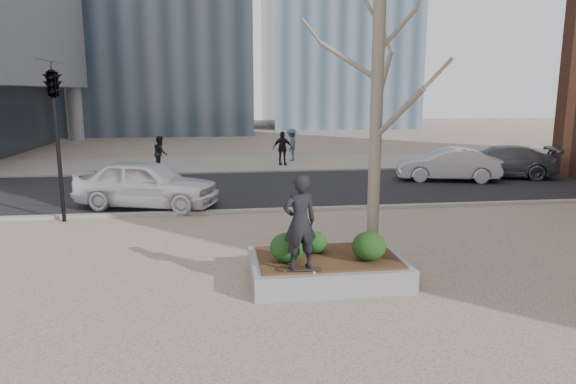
{
  "coord_description": "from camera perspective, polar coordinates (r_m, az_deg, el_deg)",
  "views": [
    {
      "loc": [
        -1.07,
        -9.44,
        3.65
      ],
      "look_at": [
        0.5,
        2.0,
        1.4
      ],
      "focal_mm": 32.0,
      "sensor_mm": 36.0,
      "label": 1
    }
  ],
  "objects": [
    {
      "name": "ground",
      "position": [
        10.18,
        -1.28,
        -9.99
      ],
      "size": [
        120.0,
        120.0,
        0.0
      ],
      "primitive_type": "plane",
      "color": "tan",
      "rests_on": "ground"
    },
    {
      "name": "street",
      "position": [
        19.81,
        -4.58,
        0.39
      ],
      "size": [
        60.0,
        8.0,
        0.02
      ],
      "primitive_type": "cube",
      "color": "black",
      "rests_on": "ground"
    },
    {
      "name": "far_sidewalk",
      "position": [
        26.71,
        -5.44,
        3.14
      ],
      "size": [
        60.0,
        6.0,
        0.02
      ],
      "primitive_type": "cube",
      "color": "gray",
      "rests_on": "ground"
    },
    {
      "name": "planter",
      "position": [
        10.25,
        4.34,
        -8.52
      ],
      "size": [
        3.0,
        2.0,
        0.45
      ],
      "primitive_type": "cube",
      "color": "gray",
      "rests_on": "ground"
    },
    {
      "name": "planter_mulch",
      "position": [
        10.17,
        4.36,
        -7.22
      ],
      "size": [
        2.7,
        1.7,
        0.04
      ],
      "primitive_type": "cube",
      "color": "#382314",
      "rests_on": "planter"
    },
    {
      "name": "sycamore_tree",
      "position": [
        10.21,
        9.88,
        11.66
      ],
      "size": [
        2.8,
        2.8,
        6.6
      ],
      "primitive_type": null,
      "color": "gray",
      "rests_on": "planter_mulch"
    },
    {
      "name": "shrub_left",
      "position": [
        9.73,
        -0.07,
        -6.19
      ],
      "size": [
        0.66,
        0.66,
        0.56
      ],
      "primitive_type": "ellipsoid",
      "color": "#123912",
      "rests_on": "planter_mulch"
    },
    {
      "name": "shrub_middle",
      "position": [
        10.3,
        2.97,
        -5.58
      ],
      "size": [
        0.51,
        0.51,
        0.43
      ],
      "primitive_type": "ellipsoid",
      "color": "#143F15",
      "rests_on": "planter_mulch"
    },
    {
      "name": "shrub_right",
      "position": [
        9.94,
        9.0,
        -5.96
      ],
      "size": [
        0.65,
        0.65,
        0.56
      ],
      "primitive_type": "ellipsoid",
      "color": "black",
      "rests_on": "planter_mulch"
    },
    {
      "name": "skateboard",
      "position": [
        9.38,
        1.29,
        -8.68
      ],
      "size": [
        0.8,
        0.33,
        0.08
      ],
      "primitive_type": null,
      "rotation": [
        0.0,
        0.0,
        -0.18
      ],
      "color": "black",
      "rests_on": "planter"
    },
    {
      "name": "skateboarder",
      "position": [
        9.12,
        1.32,
        -3.37
      ],
      "size": [
        0.7,
        0.54,
        1.72
      ],
      "primitive_type": "imported",
      "rotation": [
        0.0,
        0.0,
        3.36
      ],
      "color": "black",
      "rests_on": "skateboard"
    },
    {
      "name": "police_car",
      "position": [
        16.94,
        -15.42,
        0.91
      ],
      "size": [
        4.87,
        3.11,
        1.54
      ],
      "primitive_type": "imported",
      "rotation": [
        0.0,
        0.0,
        1.26
      ],
      "color": "white",
      "rests_on": "street"
    },
    {
      "name": "car_silver",
      "position": [
        22.37,
        17.32,
        2.93
      ],
      "size": [
        4.34,
        2.47,
        1.35
      ],
      "primitive_type": "imported",
      "rotation": [
        0.0,
        0.0,
        4.45
      ],
      "color": "#AEB0B7",
      "rests_on": "street"
    },
    {
      "name": "car_third",
      "position": [
        24.07,
        22.34,
        3.17
      ],
      "size": [
        5.07,
        3.18,
        1.37
      ],
      "primitive_type": "imported",
      "rotation": [
        0.0,
        0.0,
        4.43
      ],
      "color": "#52555E",
      "rests_on": "street"
    },
    {
      "name": "pedestrian_a",
      "position": [
        25.11,
        -13.98,
        4.24
      ],
      "size": [
        0.73,
        0.87,
        1.61
      ],
      "primitive_type": "imported",
      "rotation": [
        0.0,
        0.0,
        1.73
      ],
      "color": "black",
      "rests_on": "far_sidewalk"
    },
    {
      "name": "pedestrian_b",
      "position": [
        27.64,
        0.39,
        5.28
      ],
      "size": [
        0.9,
        1.24,
        1.73
      ],
      "primitive_type": "imported",
      "rotation": [
        0.0,
        0.0,
        4.46
      ],
      "color": "#3C526C",
      "rests_on": "far_sidewalk"
    },
    {
      "name": "pedestrian_c",
      "position": [
        25.93,
        -0.58,
        4.88
      ],
      "size": [
        1.08,
        0.73,
        1.71
      ],
      "primitive_type": "imported",
      "rotation": [
        0.0,
        0.0,
        2.8
      ],
      "color": "black",
      "rests_on": "far_sidewalk"
    },
    {
      "name": "traffic_light_near",
      "position": [
        15.74,
        -24.22,
        4.96
      ],
      "size": [
        0.6,
        2.48,
        4.5
      ],
      "primitive_type": null,
      "color": "black",
      "rests_on": "ground"
    },
    {
      "name": "traffic_light_far",
      "position": [
        25.24,
        9.75,
        7.68
      ],
      "size": [
        0.6,
        2.48,
        4.5
      ],
      "primitive_type": null,
      "color": "black",
      "rests_on": "ground"
    }
  ]
}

